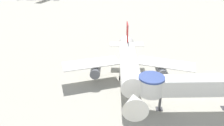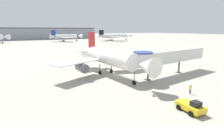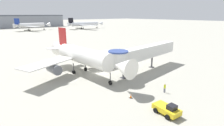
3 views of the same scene
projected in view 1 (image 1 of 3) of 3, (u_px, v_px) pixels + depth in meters
name	position (u px, v px, depth m)	size (l,w,h in m)	color
ground_plane	(144.00, 89.00, 42.44)	(800.00, 800.00, 0.00)	#9E9B8E
main_airplane	(129.00, 65.00, 42.33)	(27.19, 26.40, 10.11)	white
jet_bridge	(202.00, 85.00, 34.87)	(23.57, 5.36, 6.28)	silver
traffic_cone_starboard_wing	(184.00, 93.00, 40.49)	(0.51, 0.51, 0.84)	black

